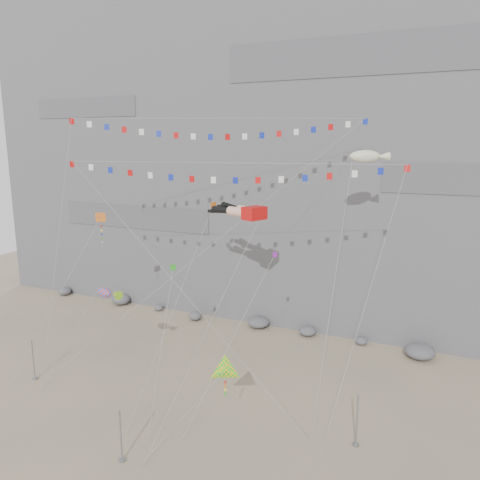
% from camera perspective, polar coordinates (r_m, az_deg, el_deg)
% --- Properties ---
extents(ground, '(120.00, 120.00, 0.00)m').
position_cam_1_polar(ground, '(42.72, -6.64, -18.42)').
color(ground, gray).
rests_on(ground, ground).
extents(cliff, '(80.00, 28.00, 50.00)m').
position_cam_1_polar(cliff, '(66.61, 7.35, 14.68)').
color(cliff, slate).
rests_on(cliff, ground).
extents(talus_boulders, '(60.00, 3.00, 1.20)m').
position_cam_1_polar(talus_boulders, '(56.27, 2.26, -10.01)').
color(talus_boulders, '#5B5B60').
rests_on(talus_boulders, ground).
extents(anchor_pole_left, '(0.12, 0.12, 3.86)m').
position_cam_1_polar(anchor_pole_left, '(48.13, -23.89, -13.21)').
color(anchor_pole_left, gray).
rests_on(anchor_pole_left, ground).
extents(anchor_pole_center, '(0.12, 0.12, 3.80)m').
position_cam_1_polar(anchor_pole_center, '(35.31, -14.32, -22.15)').
color(anchor_pole_center, gray).
rests_on(anchor_pole_center, ground).
extents(anchor_pole_right, '(0.12, 0.12, 3.98)m').
position_cam_1_polar(anchor_pole_right, '(36.66, 14.06, -20.59)').
color(anchor_pole_right, gray).
rests_on(anchor_pole_right, ground).
extents(legs_kite, '(6.66, 19.09, 22.09)m').
position_cam_1_polar(legs_kite, '(43.46, 0.08, 3.53)').
color(legs_kite, '#BA0C0B').
rests_on(legs_kite, ground).
extents(flag_banner_upper, '(24.80, 17.13, 29.02)m').
position_cam_1_polar(flag_banner_upper, '(44.34, -2.64, 14.55)').
color(flag_banner_upper, '#BA0C0B').
rests_on(flag_banner_upper, ground).
extents(flag_banner_lower, '(29.06, 9.79, 23.67)m').
position_cam_1_polar(flag_banner_lower, '(40.09, -1.92, 9.35)').
color(flag_banner_lower, '#BA0C0B').
rests_on(flag_banner_lower, ground).
extents(harlequin_kite, '(4.95, 9.87, 17.20)m').
position_cam_1_polar(harlequin_kite, '(47.46, -16.66, 2.60)').
color(harlequin_kite, red).
rests_on(harlequin_kite, ground).
extents(fish_windsock, '(6.81, 4.31, 10.47)m').
position_cam_1_polar(fish_windsock, '(42.70, -16.19, -6.19)').
color(fish_windsock, '#EB3F0B').
rests_on(fish_windsock, ground).
extents(delta_kite, '(5.17, 6.04, 8.39)m').
position_cam_1_polar(delta_kite, '(34.96, -1.85, -15.65)').
color(delta_kite, yellow).
rests_on(delta_kite, ground).
extents(blimp_windsock, '(3.95, 13.74, 23.70)m').
position_cam_1_polar(blimp_windsock, '(43.10, 14.98, 9.76)').
color(blimp_windsock, beige).
rests_on(blimp_windsock, ground).
extents(small_kite_a, '(1.23, 16.47, 22.02)m').
position_cam_1_polar(small_kite_a, '(46.46, -3.40, 3.93)').
color(small_kite_a, orange).
rests_on(small_kite_a, ground).
extents(small_kite_b, '(4.03, 10.79, 16.25)m').
position_cam_1_polar(small_kite_b, '(39.36, 4.05, -2.23)').
color(small_kite_b, purple).
rests_on(small_kite_b, ground).
extents(small_kite_c, '(4.44, 10.84, 14.98)m').
position_cam_1_polar(small_kite_c, '(42.69, -8.20, -3.61)').
color(small_kite_c, green).
rests_on(small_kite_c, ground).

